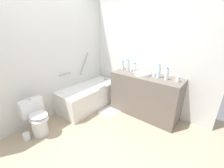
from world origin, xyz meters
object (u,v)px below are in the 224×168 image
object	(u,v)px
bathtub	(90,95)
drinking_glass_2	(131,70)
water_bottle_1	(123,65)
drinking_glass_1	(178,79)
water_bottle_2	(128,65)
water_bottle_3	(135,68)
drinking_glass_0	(154,74)
water_bottle_0	(159,72)
bath_mat	(112,110)
toilet	(37,118)
sink_basin	(143,74)
sink_faucet	(147,72)
toilet_paper_roll	(27,136)
water_bottle_4	(167,74)

from	to	relation	value
bathtub	drinking_glass_2	distance (m)	1.16
water_bottle_1	drinking_glass_1	bearing A→B (deg)	-90.89
water_bottle_2	water_bottle_3	size ratio (longest dim) A/B	1.23
water_bottle_3	bathtub	bearing A→B (deg)	120.01
water_bottle_3	water_bottle_2	bearing A→B (deg)	84.23
water_bottle_1	drinking_glass_2	distance (m)	0.24
drinking_glass_0	drinking_glass_1	bearing A→B (deg)	-91.15
water_bottle_0	bath_mat	distance (m)	1.37
water_bottle_0	drinking_glass_1	size ratio (longest dim) A/B	2.58
toilet	water_bottle_2	distance (m)	2.04
water_bottle_0	drinking_glass_2	world-z (taller)	water_bottle_0
bathtub	sink_basin	bearing A→B (deg)	-67.40
sink_faucet	water_bottle_1	world-z (taller)	water_bottle_1
bath_mat	bathtub	bearing A→B (deg)	103.98
sink_basin	toilet_paper_roll	distance (m)	2.40
water_bottle_4	drinking_glass_2	distance (m)	0.78
water_bottle_4	bath_mat	distance (m)	1.46
water_bottle_1	water_bottle_2	world-z (taller)	water_bottle_2
sink_faucet	drinking_glass_1	bearing A→B (deg)	-100.69
water_bottle_2	drinking_glass_2	size ratio (longest dim) A/B	3.20
drinking_glass_1	drinking_glass_2	world-z (taller)	drinking_glass_1
water_bottle_3	toilet_paper_roll	world-z (taller)	water_bottle_3
bathtub	water_bottle_3	distance (m)	1.25
water_bottle_0	water_bottle_4	bearing A→B (deg)	-94.23
water_bottle_2	water_bottle_3	distance (m)	0.19
bath_mat	water_bottle_4	bearing A→B (deg)	-70.92
sink_faucet	water_bottle_0	xyz separation A→B (m)	(-0.14, -0.31, 0.09)
bathtub	drinking_glass_2	bearing A→B (deg)	-56.82
sink_basin	water_bottle_4	world-z (taller)	water_bottle_4
drinking_glass_2	toilet_paper_roll	bearing A→B (deg)	158.50
toilet	water_bottle_2	bearing A→B (deg)	68.56
water_bottle_3	water_bottle_4	distance (m)	0.69
drinking_glass_1	drinking_glass_2	bearing A→B (deg)	89.79
drinking_glass_0	bath_mat	size ratio (longest dim) A/B	0.16
sink_basin	water_bottle_4	bearing A→B (deg)	-86.42
bathtub	toilet	xyz separation A→B (m)	(-1.27, -0.03, 0.04)
bathtub	drinking_glass_1	bearing A→B (deg)	-73.59
toilet	water_bottle_3	world-z (taller)	water_bottle_3
water_bottle_1	water_bottle_4	distance (m)	1.01
water_bottle_2	water_bottle_3	world-z (taller)	water_bottle_2
toilet	water_bottle_1	world-z (taller)	water_bottle_1
water_bottle_3	sink_basin	bearing A→B (deg)	-103.07
water_bottle_4	drinking_glass_0	bearing A→B (deg)	80.95
water_bottle_0	water_bottle_2	bearing A→B (deg)	87.69
toilet_paper_roll	sink_faucet	bearing A→B (deg)	-27.25
bathtub	bath_mat	world-z (taller)	bathtub
sink_faucet	drinking_glass_2	distance (m)	0.33
drinking_glass_1	toilet_paper_roll	xyz separation A→B (m)	(-2.01, 1.76, -0.88)
drinking_glass_0	drinking_glass_2	xyz separation A→B (m)	(-0.01, 0.53, -0.01)
sink_basin	water_bottle_3	world-z (taller)	water_bottle_3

